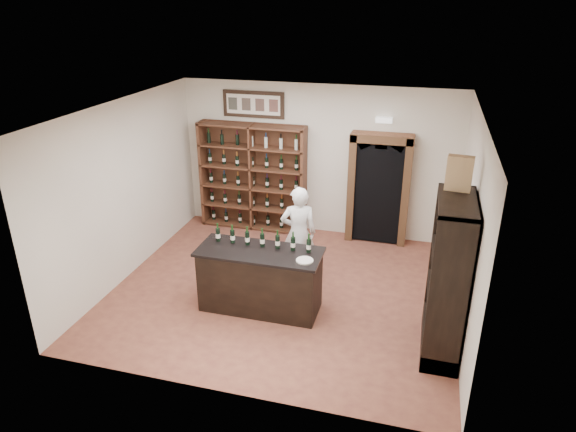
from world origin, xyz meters
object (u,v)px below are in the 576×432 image
Objects in this scene: side_cabinet at (447,302)px; shopkeeper at (298,233)px; tasting_counter at (260,280)px; wine_shelf at (253,177)px; counter_bottle_0 at (218,235)px; wine_crate at (459,173)px.

side_cabinet is 2.78m from shopkeeper.
side_cabinet reaches higher than tasting_counter.
wine_shelf is 2.81m from counter_bottle_0.
tasting_counter is at bearing -171.78° from wine_crate.
wine_shelf reaches higher than shopkeeper.
tasting_counter is 4.12× the size of wine_crate.
wine_crate is (2.68, 0.06, 1.93)m from tasting_counter.
wine_shelf and side_cabinet have the same top height.
tasting_counter is at bearing 173.72° from side_cabinet.
shopkeeper is at bearing 73.45° from tasting_counter.
side_cabinet is 4.82× the size of wine_crate.
side_cabinet is 1.71m from wine_crate.
shopkeeper is 3.63× the size of wine_crate.
wine_shelf is 1.33× the size of shopkeeper.
side_cabinet is at bearing -40.21° from wine_shelf.
wine_shelf is at bearing -69.13° from shopkeeper.
wine_crate reaches higher than side_cabinet.
counter_bottle_0 reaches higher than tasting_counter.
side_cabinet is at bearing 132.97° from shopkeeper.
tasting_counter is 3.30m from wine_crate.
wine_shelf is 3.19m from tasting_counter.
wine_shelf is 1.17× the size of tasting_counter.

